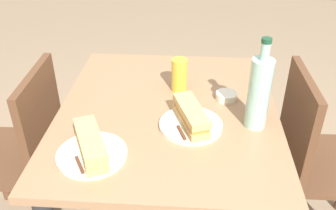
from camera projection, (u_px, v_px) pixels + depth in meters
dining_table at (168, 134)px, 1.51m from camera, size 0.98×0.84×0.72m
chair_far at (25, 149)px, 1.60m from camera, size 0.41×0.41×0.86m
chair_near at (315, 156)px, 1.57m from camera, size 0.41×0.41×0.86m
plate_near at (191, 125)px, 1.34m from camera, size 0.23×0.23×0.01m
baguette_sandwich_near at (191, 115)px, 1.32m from camera, size 0.23×0.14×0.07m
knife_near at (178, 127)px, 1.31m from camera, size 0.17×0.07×0.01m
plate_far at (92, 154)px, 1.20m from camera, size 0.23×0.23×0.01m
baguette_sandwich_far at (91, 144)px, 1.18m from camera, size 0.24×0.16×0.07m
knife_far at (76, 158)px, 1.17m from camera, size 0.16×0.10×0.01m
water_bottle at (259, 92)px, 1.28m from camera, size 0.08×0.08×0.33m
beer_glass at (179, 75)px, 1.53m from camera, size 0.06×0.06×0.14m
olive_bowl at (226, 96)px, 1.50m from camera, size 0.09×0.09×0.03m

